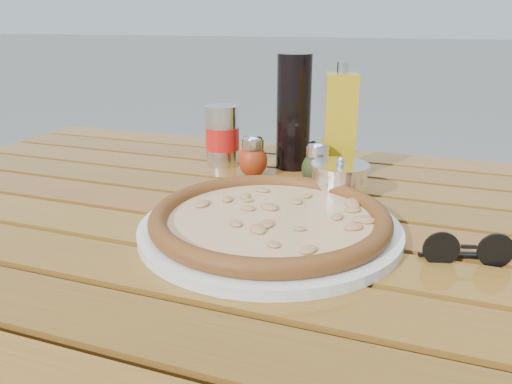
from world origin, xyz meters
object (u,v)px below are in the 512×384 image
(table, at_px, (252,260))
(dark_bottle, at_px, (294,112))
(parmesan_tin, at_px, (339,181))
(plate, at_px, (270,228))
(pizza, at_px, (270,218))
(soda_can, at_px, (222,136))
(sunglasses, at_px, (467,251))
(oregano_shaker, at_px, (317,164))
(pepper_shaker, at_px, (253,157))
(olive_oil_cruet, at_px, (340,126))

(table, distance_m, dark_bottle, 0.33)
(dark_bottle, bearing_deg, parmesan_tin, -50.84)
(table, relative_size, plate, 3.89)
(pizza, bearing_deg, soda_can, 124.28)
(sunglasses, bearing_deg, pizza, 163.85)
(table, height_order, parmesan_tin, parmesan_tin)
(oregano_shaker, relative_size, parmesan_tin, 0.65)
(pizza, bearing_deg, pepper_shaker, 115.57)
(pepper_shaker, xyz_separation_m, sunglasses, (0.37, -0.24, -0.02))
(parmesan_tin, bearing_deg, oregano_shaker, 132.44)
(olive_oil_cruet, bearing_deg, sunglasses, -53.38)
(pepper_shaker, distance_m, dark_bottle, 0.12)
(pepper_shaker, xyz_separation_m, parmesan_tin, (0.18, -0.07, -0.01))
(parmesan_tin, relative_size, sunglasses, 1.15)
(pepper_shaker, bearing_deg, pizza, -64.43)
(pepper_shaker, height_order, parmesan_tin, pepper_shaker)
(parmesan_tin, height_order, sunglasses, parmesan_tin)
(plate, bearing_deg, dark_bottle, 100.80)
(soda_can, bearing_deg, plate, -55.72)
(pizza, height_order, pepper_shaker, pepper_shaker)
(plate, relative_size, oregano_shaker, 4.39)
(sunglasses, bearing_deg, table, 153.55)
(plate, distance_m, dark_bottle, 0.35)
(parmesan_tin, bearing_deg, pizza, -109.48)
(dark_bottle, xyz_separation_m, soda_can, (-0.14, -0.03, -0.05))
(table, xyz_separation_m, pizza, (0.05, -0.05, 0.10))
(olive_oil_cruet, bearing_deg, parmesan_tin, -77.35)
(pizza, bearing_deg, olive_oil_cruet, 83.33)
(parmesan_tin, bearing_deg, soda_can, 155.35)
(pepper_shaker, height_order, sunglasses, pepper_shaker)
(dark_bottle, distance_m, sunglasses, 0.46)
(table, distance_m, parmesan_tin, 0.19)
(olive_oil_cruet, bearing_deg, table, -109.01)
(plate, distance_m, oregano_shaker, 0.23)
(plate, xyz_separation_m, oregano_shaker, (0.01, 0.23, 0.03))
(plate, relative_size, soda_can, 3.00)
(pepper_shaker, relative_size, olive_oil_cruet, 0.39)
(oregano_shaker, relative_size, sunglasses, 0.75)
(pepper_shaker, bearing_deg, dark_bottle, 58.34)
(pepper_shaker, xyz_separation_m, olive_oil_cruet, (0.15, 0.05, 0.06))
(plate, bearing_deg, pepper_shaker, 115.57)
(table, bearing_deg, olive_oil_cruet, 70.99)
(table, relative_size, dark_bottle, 6.36)
(sunglasses, bearing_deg, dark_bottle, 118.11)
(table, xyz_separation_m, dark_bottle, (-0.01, 0.27, 0.19))
(pizza, bearing_deg, dark_bottle, 100.80)
(oregano_shaker, height_order, sunglasses, oregano_shaker)
(parmesan_tin, bearing_deg, plate, -109.48)
(plate, bearing_deg, parmesan_tin, 70.52)
(plate, relative_size, pepper_shaker, 4.39)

